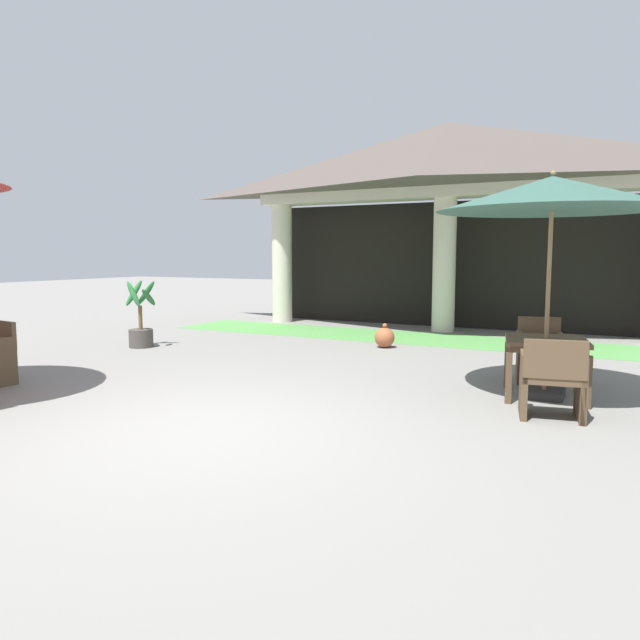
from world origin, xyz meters
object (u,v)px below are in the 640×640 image
at_px(patio_table_near_foreground, 546,347).
at_px(potted_palm_left_edge, 141,327).
at_px(terracotta_urn, 385,338).
at_px(patio_chair_near_foreground_south, 552,379).
at_px(patio_chair_near_foreground_north, 539,352).
at_px(patio_umbrella_near_foreground, 552,195).

relative_size(patio_table_near_foreground, potted_palm_left_edge, 0.85).
xyz_separation_m(potted_palm_left_edge, terracotta_urn, (3.97, 1.98, -0.19)).
bearing_deg(terracotta_urn, potted_palm_left_edge, -153.51).
relative_size(potted_palm_left_edge, terracotta_urn, 2.79).
bearing_deg(patio_table_near_foreground, potted_palm_left_edge, 174.35).
relative_size(patio_table_near_foreground, patio_chair_near_foreground_south, 1.24).
distance_m(patio_table_near_foreground, potted_palm_left_edge, 7.04).
relative_size(patio_chair_near_foreground_south, patio_chair_near_foreground_north, 1.01).
xyz_separation_m(patio_umbrella_near_foreground, patio_chair_near_foreground_south, (0.17, -0.92, -1.94)).
relative_size(patio_umbrella_near_foreground, terracotta_urn, 5.92).
bearing_deg(patio_table_near_foreground, patio_chair_near_foreground_north, 100.72).
xyz_separation_m(patio_chair_near_foreground_north, terracotta_urn, (-2.86, 1.75, -0.21)).
distance_m(patio_chair_near_foreground_north, terracotta_urn, 3.36).
bearing_deg(patio_table_near_foreground, terracotta_urn, 138.62).
xyz_separation_m(patio_umbrella_near_foreground, patio_chair_near_foreground_north, (-0.17, 0.92, -1.96)).
xyz_separation_m(patio_umbrella_near_foreground, terracotta_urn, (-3.03, 2.67, -2.17)).
distance_m(patio_umbrella_near_foreground, terracotta_urn, 4.59).
relative_size(patio_chair_near_foreground_north, potted_palm_left_edge, 0.68).
bearing_deg(patio_chair_near_foreground_north, patio_umbrella_near_foreground, 90.00).
distance_m(patio_table_near_foreground, patio_chair_near_foreground_north, 0.96).
xyz_separation_m(patio_chair_near_foreground_south, patio_chair_near_foreground_north, (-0.35, 1.84, -0.02)).
distance_m(patio_umbrella_near_foreground, potted_palm_left_edge, 7.31).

